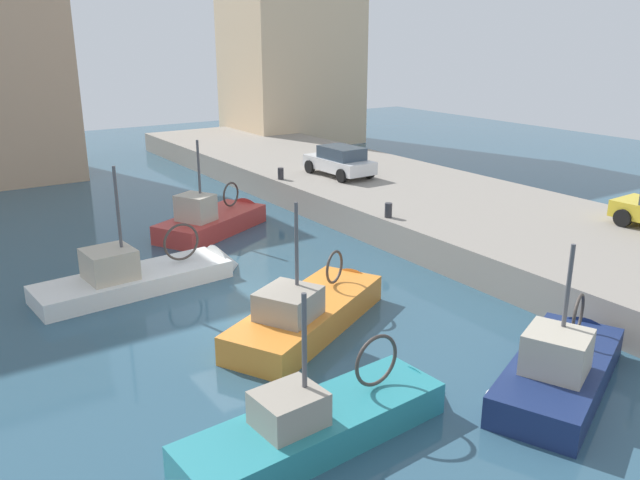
% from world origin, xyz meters
% --- Properties ---
extents(water_surface, '(80.00, 80.00, 0.00)m').
position_xyz_m(water_surface, '(0.00, 0.00, 0.00)').
color(water_surface, '#2D5166').
rests_on(water_surface, ground).
extents(quay_wall, '(9.00, 56.00, 1.20)m').
position_xyz_m(quay_wall, '(11.50, 0.00, 0.60)').
color(quay_wall, gray).
rests_on(quay_wall, ground).
extents(fishing_boat_teal, '(6.63, 2.04, 4.06)m').
position_xyz_m(fishing_boat_teal, '(-1.44, -6.84, 0.09)').
color(fishing_boat_teal, teal).
rests_on(fishing_boat_teal, ground).
extents(fishing_boat_red, '(6.02, 4.39, 4.83)m').
position_xyz_m(fishing_boat_red, '(2.90, 7.70, 0.13)').
color(fishing_boat_red, '#BC3833').
rests_on(fishing_boat_red, ground).
extents(fishing_boat_orange, '(6.69, 4.71, 4.63)m').
position_xyz_m(fishing_boat_orange, '(1.21, -2.19, 0.11)').
color(fishing_boat_orange, orange).
rests_on(fishing_boat_orange, ground).
extents(fishing_boat_white, '(7.06, 2.42, 4.93)m').
position_xyz_m(fishing_boat_white, '(-1.69, 3.22, 0.14)').
color(fishing_boat_white, white).
rests_on(fishing_boat_white, ground).
extents(fishing_boat_navy, '(6.08, 3.98, 4.44)m').
position_xyz_m(fishing_boat_navy, '(4.36, -8.08, 0.13)').
color(fishing_boat_navy, navy).
rests_on(fishing_boat_navy, ground).
extents(parked_car_white, '(1.98, 3.89, 1.44)m').
position_xyz_m(parked_car_white, '(10.15, 9.10, 1.93)').
color(parked_car_white, silver).
rests_on(parked_car_white, quay_wall).
extents(mooring_bollard_mid, '(0.28, 0.28, 0.55)m').
position_xyz_m(mooring_bollard_mid, '(7.35, 2.00, 1.48)').
color(mooring_bollard_mid, '#2D2D33').
rests_on(mooring_bollard_mid, quay_wall).
extents(mooring_bollard_north, '(0.28, 0.28, 0.55)m').
position_xyz_m(mooring_bollard_north, '(7.35, 10.00, 1.48)').
color(mooring_bollard_north, '#2D2D33').
rests_on(mooring_bollard_north, quay_wall).
extents(waterfront_building_west_mid, '(9.02, 7.21, 17.27)m').
position_xyz_m(waterfront_building_west_mid, '(17.49, 25.57, 8.66)').
color(waterfront_building_west_mid, beige).
rests_on(waterfront_building_west_mid, ground).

